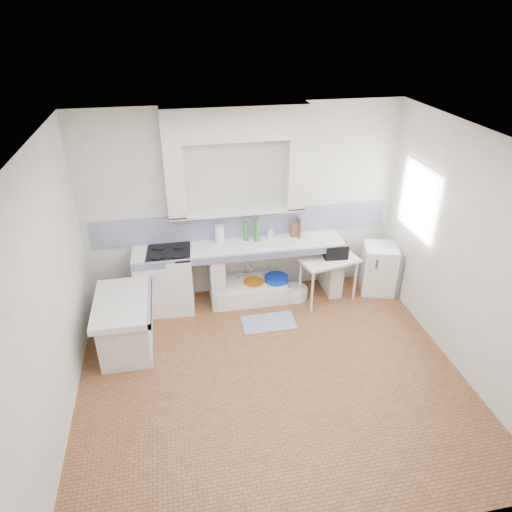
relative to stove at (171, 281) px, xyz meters
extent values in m
plane|color=brown|center=(1.10, -1.70, -0.44)|extent=(4.50, 4.50, 0.00)
plane|color=silver|center=(1.10, -1.70, 2.36)|extent=(4.50, 4.50, 0.00)
plane|color=silver|center=(1.10, 0.30, 0.96)|extent=(4.50, 0.00, 4.50)
plane|color=silver|center=(1.10, -3.70, 0.96)|extent=(4.50, 0.00, 4.50)
plane|color=silver|center=(-1.15, -1.70, 0.96)|extent=(0.00, 4.50, 4.50)
plane|color=silver|center=(3.35, -1.70, 0.96)|extent=(0.00, 4.50, 4.50)
cube|color=silver|center=(1.00, 0.18, 2.14)|extent=(1.90, 0.25, 0.45)
cube|color=#332110|center=(3.52, -0.50, 1.16)|extent=(0.35, 0.86, 1.06)
cube|color=white|center=(3.38, -0.50, 1.54)|extent=(0.01, 0.84, 0.24)
cube|color=white|center=(1.00, 0.00, 0.42)|extent=(3.00, 0.60, 0.08)
cube|color=navy|center=(1.00, -0.28, 0.42)|extent=(3.00, 0.04, 0.10)
cube|color=silver|center=(-0.40, 0.00, -0.03)|extent=(0.20, 0.55, 0.82)
cube|color=silver|center=(0.65, 0.00, -0.03)|extent=(0.20, 0.55, 0.82)
cube|color=silver|center=(2.40, 0.00, -0.03)|extent=(0.20, 0.55, 0.82)
cube|color=white|center=(-0.60, -0.80, 0.22)|extent=(0.70, 1.10, 0.08)
cube|color=silver|center=(-0.60, -0.80, -0.13)|extent=(0.60, 1.00, 0.62)
cube|color=navy|center=(-0.27, -0.80, 0.22)|extent=(0.04, 1.10, 0.10)
cube|color=navy|center=(1.10, 0.29, 0.66)|extent=(4.27, 0.03, 0.40)
cube|color=white|center=(0.00, 0.00, 0.00)|extent=(0.66, 0.64, 0.87)
cube|color=white|center=(1.15, -0.01, -0.31)|extent=(1.04, 0.57, 0.25)
cube|color=white|center=(2.26, -0.24, -0.09)|extent=(0.90, 0.63, 0.04)
cube|color=white|center=(3.10, -0.14, -0.06)|extent=(0.61, 0.61, 0.76)
cylinder|color=red|center=(1.04, -0.08, -0.31)|extent=(0.29, 0.29, 0.26)
cylinder|color=orange|center=(1.19, -0.01, -0.29)|extent=(0.39, 0.39, 0.29)
cylinder|color=#0A34BA|center=(1.54, -0.03, -0.27)|extent=(0.38, 0.38, 0.34)
cylinder|color=white|center=(1.80, -0.10, -0.36)|extent=(0.44, 0.44, 0.15)
cylinder|color=silver|center=(1.03, 0.15, -0.28)|extent=(0.10, 0.10, 0.32)
cylinder|color=silver|center=(1.40, 0.15, -0.26)|extent=(0.09, 0.09, 0.34)
cube|color=black|center=(2.36, -0.21, 0.35)|extent=(0.35, 0.22, 0.21)
cylinder|color=#287B36|center=(1.11, 0.15, 0.61)|extent=(0.07, 0.07, 0.30)
cylinder|color=#287B36|center=(1.26, 0.11, 0.63)|extent=(0.10, 0.10, 0.34)
cube|color=brown|center=(1.83, 0.15, 0.56)|extent=(0.11, 0.09, 0.20)
cube|color=brown|center=(1.89, 0.15, 0.60)|extent=(0.02, 0.21, 0.28)
cylinder|color=white|center=(0.73, 0.15, 0.59)|extent=(0.14, 0.14, 0.26)
imported|color=white|center=(1.47, 0.15, 0.56)|extent=(0.09, 0.09, 0.19)
cube|color=#38448C|center=(1.28, -0.66, -0.43)|extent=(0.74, 0.43, 0.01)
camera|label=1|loc=(0.13, -5.77, 3.50)|focal=32.61mm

